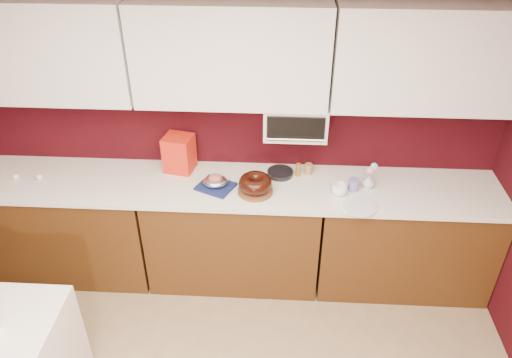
{
  "coord_description": "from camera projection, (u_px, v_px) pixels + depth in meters",
  "views": [
    {
      "loc": [
        0.35,
        -1.12,
        2.99
      ],
      "look_at": [
        0.18,
        1.84,
        1.02
      ],
      "focal_mm": 35.0,
      "sensor_mm": 36.0,
      "label": 1
    }
  ],
  "objects": [
    {
      "name": "coffee_mug",
      "position": [
        340.0,
        189.0,
        3.58
      ],
      "size": [
        0.14,
        0.14,
        0.11
      ],
      "primitive_type": "imported",
      "rotation": [
        0.0,
        0.0,
        0.84
      ],
      "color": "white",
      "rests_on": "countertop"
    },
    {
      "name": "roasted_ham",
      "position": [
        215.0,
        179.0,
        3.64
      ],
      "size": [
        0.13,
        0.12,
        0.07
      ],
      "primitive_type": "ellipsoid",
      "rotation": [
        0.0,
        0.0,
        -0.42
      ],
      "color": "#B35A51",
      "rests_on": "foil_ham_nest"
    },
    {
      "name": "foil_ham_nest",
      "position": [
        215.0,
        181.0,
        3.65
      ],
      "size": [
        0.19,
        0.16,
        0.07
      ],
      "primitive_type": "ellipsoid",
      "rotation": [
        0.0,
        0.0,
        -0.03
      ],
      "color": "silver",
      "rests_on": "navy_towel"
    },
    {
      "name": "upper_cabinet_center",
      "position": [
        231.0,
        54.0,
        3.31
      ],
      "size": [
        1.31,
        0.33,
        0.7
      ],
      "primitive_type": "cube",
      "color": "white",
      "rests_on": "wall_back"
    },
    {
      "name": "amber_bottle",
      "position": [
        298.0,
        170.0,
        3.79
      ],
      "size": [
        0.05,
        0.05,
        0.1
      ],
      "primitive_type": "cylinder",
      "rotation": [
        0.0,
        0.0,
        -0.43
      ],
      "color": "brown",
      "rests_on": "countertop"
    },
    {
      "name": "dark_pan",
      "position": [
        280.0,
        173.0,
        3.82
      ],
      "size": [
        0.22,
        0.22,
        0.03
      ],
      "primitive_type": "cylinder",
      "rotation": [
        0.0,
        0.0,
        0.12
      ],
      "color": "black",
      "rests_on": "countertop"
    },
    {
      "name": "toaster_oven_handle",
      "position": [
        295.0,
        140.0,
        3.47
      ],
      "size": [
        0.42,
        0.02,
        0.02
      ],
      "primitive_type": "cylinder",
      "rotation": [
        0.0,
        1.57,
        0.0
      ],
      "color": "silver",
      "rests_on": "toaster_oven"
    },
    {
      "name": "china_plate",
      "position": [
        360.0,
        207.0,
        3.47
      ],
      "size": [
        0.25,
        0.25,
        0.01
      ],
      "primitive_type": "cylinder",
      "rotation": [
        0.0,
        0.0,
        0.05
      ],
      "color": "white",
      "rests_on": "countertop"
    },
    {
      "name": "flower_blue",
      "position": [
        374.0,
        166.0,
        3.61
      ],
      "size": [
        0.05,
        0.05,
        0.05
      ],
      "primitive_type": "sphere",
      "color": "#9BC5F8",
      "rests_on": "flower_vase"
    },
    {
      "name": "bundt_cake",
      "position": [
        255.0,
        183.0,
        3.59
      ],
      "size": [
        0.3,
        0.3,
        0.1
      ],
      "primitive_type": "torus",
      "rotation": [
        0.0,
        0.0,
        -0.29
      ],
      "color": "black",
      "rests_on": "cake_base"
    },
    {
      "name": "toaster_oven_door",
      "position": [
        296.0,
        129.0,
        3.44
      ],
      "size": [
        0.4,
        0.02,
        0.18
      ],
      "primitive_type": "cube",
      "color": "black",
      "rests_on": "toaster_oven"
    },
    {
      "name": "flower_vase",
      "position": [
        368.0,
        181.0,
        3.66
      ],
      "size": [
        0.1,
        0.1,
        0.11
      ],
      "primitive_type": "imported",
      "rotation": [
        0.0,
        0.0,
        0.39
      ],
      "color": "silver",
      "rests_on": "countertop"
    },
    {
      "name": "flower_pink",
      "position": [
        370.0,
        170.0,
        3.61
      ],
      "size": [
        0.05,
        0.05,
        0.05
      ],
      "primitive_type": "sphere",
      "color": "pink",
      "rests_on": "flower_vase"
    },
    {
      "name": "egg_right",
      "position": [
        39.0,
        177.0,
        3.76
      ],
      "size": [
        0.06,
        0.05,
        0.05
      ],
      "primitive_type": "ellipsoid",
      "rotation": [
        0.0,
        0.0,
        -0.14
      ],
      "color": "silver",
      "rests_on": "countertop"
    },
    {
      "name": "toaster_oven",
      "position": [
        296.0,
        119.0,
        3.57
      ],
      "size": [
        0.45,
        0.3,
        0.25
      ],
      "primitive_type": "cube",
      "color": "white",
      "rests_on": "upper_cabinet_center"
    },
    {
      "name": "navy_towel",
      "position": [
        216.0,
        186.0,
        3.68
      ],
      "size": [
        0.32,
        0.3,
        0.02
      ],
      "primitive_type": "cube",
      "rotation": [
        0.0,
        0.0,
        -0.43
      ],
      "color": "navy",
      "rests_on": "countertop"
    },
    {
      "name": "base_cabinet_left",
      "position": [
        71.0,
        227.0,
        4.04
      ],
      "size": [
        1.31,
        0.58,
        0.86
      ],
      "primitive_type": "cube",
      "color": "#4B2B0F",
      "rests_on": "floor"
    },
    {
      "name": "paper_cup",
      "position": [
        308.0,
        169.0,
        3.82
      ],
      "size": [
        0.07,
        0.07,
        0.09
      ],
      "primitive_type": "cylinder",
      "rotation": [
        0.0,
        0.0,
        0.25
      ],
      "color": "olive",
      "rests_on": "countertop"
    },
    {
      "name": "blue_jar",
      "position": [
        354.0,
        185.0,
        3.63
      ],
      "size": [
        0.1,
        0.1,
        0.09
      ],
      "primitive_type": "cylinder",
      "rotation": [
        0.0,
        0.0,
        0.43
      ],
      "color": "navy",
      "rests_on": "countertop"
    },
    {
      "name": "base_cabinet_right",
      "position": [
        403.0,
        239.0,
        3.92
      ],
      "size": [
        1.31,
        0.58,
        0.86
      ],
      "primitive_type": "cube",
      "color": "#4B2B0F",
      "rests_on": "floor"
    },
    {
      "name": "upper_cabinet_left",
      "position": [
        35.0,
        50.0,
        3.38
      ],
      "size": [
        1.31,
        0.33,
        0.7
      ],
      "primitive_type": "cube",
      "color": "white",
      "rests_on": "wall_back"
    },
    {
      "name": "cake_base",
      "position": [
        255.0,
        191.0,
        3.62
      ],
      "size": [
        0.26,
        0.26,
        0.02
      ],
      "primitive_type": "cylinder",
      "rotation": [
        0.0,
        0.0,
        -0.03
      ],
      "color": "brown",
      "rests_on": "countertop"
    },
    {
      "name": "countertop",
      "position": [
        233.0,
        186.0,
        3.73
      ],
      "size": [
        4.0,
        0.62,
        0.04
      ],
      "primitive_type": "cube",
      "color": "white",
      "rests_on": "base_cabinet_center"
    },
    {
      "name": "pandoro_box",
      "position": [
        179.0,
        153.0,
        3.81
      ],
      "size": [
        0.24,
        0.23,
        0.29
      ],
      "primitive_type": "cube",
      "rotation": [
        0.0,
        0.0,
        -0.2
      ],
      "color": "#B80C13",
      "rests_on": "countertop"
    },
    {
      "name": "egg_left",
      "position": [
        16.0,
        176.0,
        3.77
      ],
      "size": [
        0.06,
        0.05,
        0.04
      ],
      "primitive_type": "ellipsoid",
      "rotation": [
        0.0,
        0.0,
        0.28
      ],
      "color": "white",
      "rests_on": "countertop"
    },
    {
      "name": "ceiling",
      "position": [
        139.0,
        89.0,
        1.22
      ],
      "size": [
        4.0,
        4.5,
        0.02
      ],
      "primitive_type": "cube",
      "color": "white",
      "rests_on": "wall_back"
    },
    {
      "name": "wall_back",
      "position": [
        235.0,
        123.0,
        3.78
      ],
      "size": [
        4.0,
        0.02,
        2.5
      ],
      "primitive_type": "cube",
      "color": "#34070C",
      "rests_on": "floor"
    },
    {
      "name": "base_cabinet_center",
      "position": [
        234.0,
        233.0,
        3.98
      ],
      "size": [
        1.31,
        0.58,
        0.86
      ],
      "primitive_type": "cube",
      "color": "#4B2B0F",
      "rests_on": "floor"
    },
    {
      "name": "upper_cabinet_right",
      "position": [
        434.0,
        58.0,
        3.25
      ],
      "size": [
        1.31,
        0.33,
        0.7
      ],
      "primitive_type": "cube",
      "color": "white",
      "rests_on": "wall_back"
    }
  ]
}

